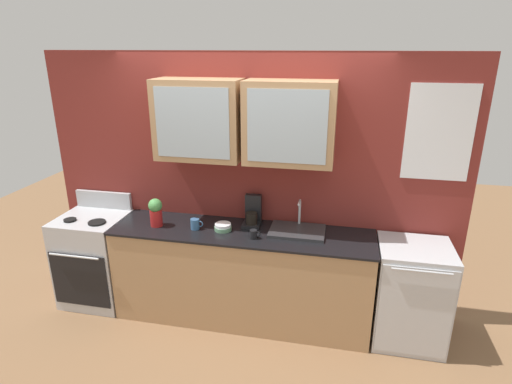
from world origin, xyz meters
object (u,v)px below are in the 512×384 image
Objects in this scene: sink_faucet at (297,230)px; cup_near_bowls at (195,224)px; vase at (156,212)px; cup_near_sink at (254,234)px; coffee_maker at (253,214)px; stove_range at (96,258)px; dishwasher at (410,294)px; bowl_stack at (223,227)px.

cup_near_bowls is (-0.94, -0.12, 0.03)m from sink_faucet.
vase is 0.97m from cup_near_sink.
cup_near_bowls is 0.42× the size of coffee_maker.
stove_range is 1.73m from coffee_maker.
stove_range is at bearing 175.82° from cup_near_sink.
cup_near_sink is 0.58m from cup_near_bowls.
vase is at bearing -179.71° from cup_near_bowls.
cup_near_bowls is at bearing -178.99° from dishwasher.
bowl_stack is 0.66m from vase.
stove_range is 2.21× the size of sink_faucet.
cup_near_sink reaches higher than bowl_stack.
vase reaches higher than bowl_stack.
stove_range is 1.78m from cup_near_sink.
stove_range is 4.09× the size of vase.
coffee_maker is at bearing 37.33° from bowl_stack.
vase is 0.94× the size of coffee_maker.
cup_near_bowls is 0.55m from coffee_maker.
sink_faucet is at bearing 175.31° from dishwasher.
cup_near_bowls is at bearing 171.58° from cup_near_sink.
cup_near_bowls is at bearing 0.29° from vase.
stove_range is 6.91× the size of bowl_stack.
stove_range is 9.19× the size of cup_near_bowls.
sink_faucet reaches higher than cup_near_bowls.
bowl_stack is at bearing 6.60° from cup_near_bowls.
bowl_stack is 1.63× the size of cup_near_sink.
cup_near_bowls is (1.12, -0.04, 0.51)m from stove_range.
cup_near_bowls is 2.05m from dishwasher.
vase is at bearing 175.05° from cup_near_sink.
sink_faucet is 5.10× the size of cup_near_sink.
sink_faucet is at bearing 29.23° from cup_near_sink.
dishwasher is at bearing -0.08° from stove_range.
stove_range is at bearing 178.02° from cup_near_bowls.
bowl_stack is 0.26m from cup_near_bowls.
vase is at bearing -179.11° from dishwasher.
stove_range is at bearing -173.84° from coffee_maker.
coffee_maker is at bearing 13.67° from vase.
stove_range is 1.24m from cup_near_bowls.
vase is 0.92m from coffee_maker.
bowl_stack is 0.31m from coffee_maker.
vase reaches higher than cup_near_sink.
cup_near_sink is 0.82× the size of cup_near_bowls.
sink_faucet is 1.74× the size of coffee_maker.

